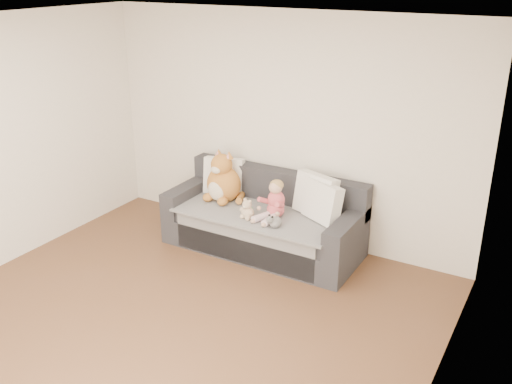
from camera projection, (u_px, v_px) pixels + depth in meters
room_shell at (169, 187)px, 4.75m from camera, size 5.00×5.00×5.00m
sofa at (264, 223)px, 6.44m from camera, size 2.20×0.94×0.85m
cushion_left at (224, 176)px, 6.76m from camera, size 0.51×0.32×0.45m
cushion_right_back at (316, 195)px, 6.18m from camera, size 0.54×0.37×0.47m
cushion_right_front at (323, 202)px, 6.04m from camera, size 0.50×0.39×0.44m
toddler at (274, 202)px, 6.12m from camera, size 0.30×0.43×0.43m
plush_cat at (223, 181)px, 6.56m from camera, size 0.50×0.42×0.63m
teddy_bear at (247, 211)px, 6.12m from camera, size 0.18×0.14×0.23m
plush_cow at (275, 222)px, 5.92m from camera, size 0.13×0.19×0.15m
sippy_cup at (248, 209)px, 6.26m from camera, size 0.09×0.07×0.10m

